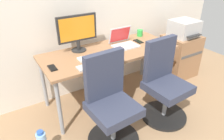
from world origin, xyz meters
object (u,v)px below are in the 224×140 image
object	(u,v)px
coffee_mug	(140,33)
desktop_monitor	(77,31)
office_chair_left	(110,105)
open_laptop	(123,41)
printer	(184,28)
side_cabinet	(179,56)
office_chair_right	(164,84)

from	to	relation	value
coffee_mug	desktop_monitor	bearing A→B (deg)	-178.32
office_chair_left	coffee_mug	xyz separation A→B (m)	(1.00, 0.82, 0.33)
office_chair_left	open_laptop	distance (m)	0.94
desktop_monitor	open_laptop	size ratio (longest dim) A/B	1.55
open_laptop	coffee_mug	distance (m)	0.44
printer	coffee_mug	bearing A→B (deg)	161.01
side_cabinet	coffee_mug	world-z (taller)	coffee_mug
office_chair_left	side_cabinet	world-z (taller)	office_chair_left
side_cabinet	desktop_monitor	distance (m)	1.74
printer	coffee_mug	xyz separation A→B (m)	(-0.65, 0.22, -0.02)
printer	open_laptop	size ratio (longest dim) A/B	1.29
office_chair_left	desktop_monitor	bearing A→B (deg)	87.31
office_chair_left	printer	bearing A→B (deg)	20.01
desktop_monitor	open_laptop	xyz separation A→B (m)	(0.55, -0.14, -0.20)
office_chair_right	coffee_mug	distance (m)	0.93
printer	desktop_monitor	world-z (taller)	desktop_monitor
printer	side_cabinet	bearing A→B (deg)	90.00
side_cabinet	printer	bearing A→B (deg)	-90.00
office_chair_left	coffee_mug	size ratio (longest dim) A/B	10.22
side_cabinet	office_chair_right	bearing A→B (deg)	-147.07
desktop_monitor	open_laptop	world-z (taller)	desktop_monitor
desktop_monitor	open_laptop	distance (m)	0.60
open_laptop	coffee_mug	bearing A→B (deg)	23.02
office_chair_left	coffee_mug	bearing A→B (deg)	39.61
printer	coffee_mug	distance (m)	0.69
side_cabinet	coffee_mug	bearing A→B (deg)	161.09
office_chair_right	open_laptop	world-z (taller)	office_chair_right
office_chair_right	office_chair_left	bearing A→B (deg)	180.00
office_chair_left	open_laptop	world-z (taller)	office_chair_left
office_chair_right	printer	world-z (taller)	office_chair_right
side_cabinet	open_laptop	world-z (taller)	open_laptop
side_cabinet	printer	xyz separation A→B (m)	(0.00, -0.00, 0.45)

